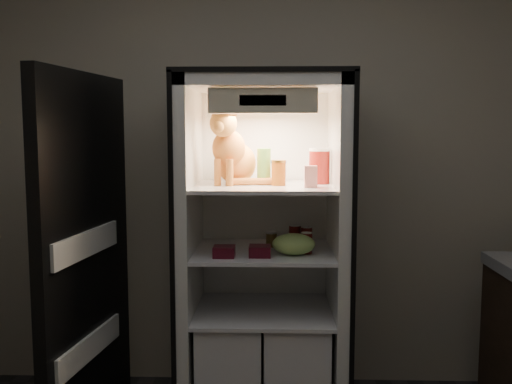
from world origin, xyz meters
TOP-DOWN VIEW (x-y plane):
  - room_shell at (0.00, 0.00)m, footprint 3.60×3.60m
  - refrigerator at (0.00, 1.38)m, footprint 0.90×0.72m
  - fridge_door at (-0.85, 0.97)m, footprint 0.18×0.87m
  - tabby_cat at (-0.17, 1.38)m, footprint 0.36×0.43m
  - parmesan_shaker at (0.00, 1.35)m, footprint 0.07×0.07m
  - mayo_tub at (0.08, 1.49)m, footprint 0.09×0.09m
  - salsa_jar at (0.08, 1.30)m, footprint 0.08×0.08m
  - pepper_jar at (0.30, 1.41)m, footprint 0.11×0.11m
  - cream_carton at (0.24, 1.21)m, footprint 0.06×0.06m
  - soda_can_a at (0.17, 1.40)m, footprint 0.07×0.07m
  - soda_can_b at (0.23, 1.38)m, footprint 0.06×0.06m
  - soda_can_c at (0.23, 1.24)m, footprint 0.06×0.06m
  - condiment_jar at (0.04, 1.40)m, footprint 0.06×0.06m
  - grape_bag at (0.16, 1.20)m, footprint 0.22×0.16m
  - berry_box_left at (-0.20, 1.14)m, footprint 0.11×0.11m
  - berry_box_right at (-0.02, 1.16)m, footprint 0.11×0.11m

SIDE VIEW (x-z plane):
  - refrigerator at x=0.00m, z-range -0.15..1.73m
  - fridge_door at x=-0.85m, z-range -0.01..1.84m
  - berry_box_left at x=-0.20m, z-range 0.94..0.99m
  - berry_box_right at x=-0.02m, z-range 0.94..0.99m
  - condiment_jar at x=0.04m, z-range 0.94..1.02m
  - soda_can_c at x=0.23m, z-range 0.94..1.05m
  - grape_bag at x=0.16m, z-range 0.94..1.05m
  - soda_can_b at x=0.23m, z-range 0.94..1.06m
  - soda_can_a at x=0.17m, z-range 0.94..1.06m
  - cream_carton at x=0.24m, z-range 1.29..1.40m
  - mayo_tub at x=0.08m, z-range 1.29..1.41m
  - salsa_jar at x=0.08m, z-range 1.29..1.42m
  - pepper_jar at x=0.30m, z-range 1.29..1.48m
  - parmesan_shaker at x=0.00m, z-range 1.29..1.48m
  - tabby_cat at x=-0.17m, z-range 1.23..1.67m
  - room_shell at x=0.00m, z-range -0.18..3.42m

